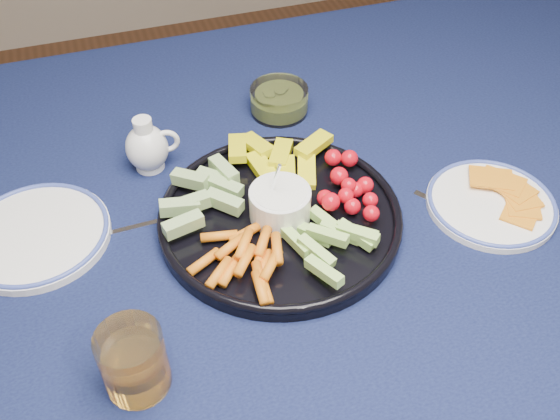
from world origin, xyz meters
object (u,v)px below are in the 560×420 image
object	(u,v)px
creamer_pitcher	(148,147)
cheese_plate	(492,202)
pickle_bowl	(279,101)
dining_table	(318,210)
side_plate_extra	(36,234)
juice_tumbler	(134,363)
crudite_platter	(278,213)

from	to	relation	value
creamer_pitcher	cheese_plate	size ratio (longest dim) A/B	0.49
pickle_bowl	cheese_plate	bearing A→B (deg)	-55.76
dining_table	side_plate_extra	bearing A→B (deg)	-179.16
juice_tumbler	side_plate_extra	bearing A→B (deg)	110.54
dining_table	pickle_bowl	world-z (taller)	pickle_bowl
pickle_bowl	juice_tumbler	world-z (taller)	juice_tumbler
creamer_pitcher	dining_table	bearing A→B (deg)	-21.56
side_plate_extra	pickle_bowl	bearing A→B (deg)	23.52
pickle_bowl	crudite_platter	bearing A→B (deg)	-108.53
juice_tumbler	side_plate_extra	size ratio (longest dim) A/B	0.43
dining_table	crudite_platter	bearing A→B (deg)	-139.05
crudite_platter	cheese_plate	xyz separation A→B (m)	(0.33, -0.07, -0.01)
juice_tumbler	side_plate_extra	xyz separation A→B (m)	(-0.11, 0.29, -0.03)
creamer_pitcher	side_plate_extra	distance (m)	0.23
creamer_pitcher	juice_tumbler	size ratio (longest dim) A/B	1.04
pickle_bowl	side_plate_extra	distance (m)	0.50
side_plate_extra	crudite_platter	bearing A→B (deg)	-13.14
pickle_bowl	side_plate_extra	bearing A→B (deg)	-156.48
crudite_platter	creamer_pitcher	size ratio (longest dim) A/B	3.79
pickle_bowl	cheese_plate	xyz separation A→B (m)	(0.24, -0.35, -0.01)
crudite_platter	pickle_bowl	xyz separation A→B (m)	(0.09, 0.28, 0.00)
pickle_bowl	side_plate_extra	world-z (taller)	pickle_bowl
dining_table	cheese_plate	size ratio (longest dim) A/B	8.14
pickle_bowl	juice_tumbler	bearing A→B (deg)	-125.18
pickle_bowl	juice_tumbler	xyz separation A→B (m)	(-0.34, -0.49, 0.02)
dining_table	pickle_bowl	xyz separation A→B (m)	(-0.01, 0.19, 0.11)
side_plate_extra	juice_tumbler	bearing A→B (deg)	-69.46
creamer_pitcher	side_plate_extra	xyz separation A→B (m)	(-0.19, -0.11, -0.03)
dining_table	creamer_pitcher	size ratio (longest dim) A/B	16.74
crudite_platter	pickle_bowl	bearing A→B (deg)	71.47
cheese_plate	juice_tumbler	world-z (taller)	juice_tumbler
pickle_bowl	cheese_plate	world-z (taller)	pickle_bowl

